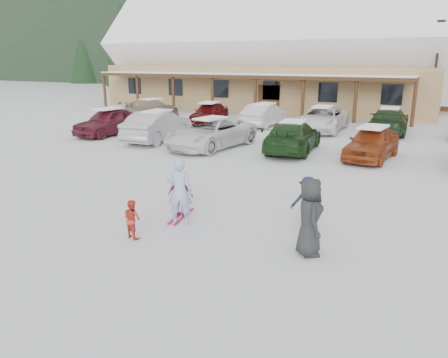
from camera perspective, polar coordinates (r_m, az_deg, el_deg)
The scene contains 22 objects.
ground at distance 11.54m, azimuth -3.60°, elevation -5.79°, with size 160.00×160.00×0.00m, color silver.
day_lodge at distance 39.93m, azimuth 5.89°, elevation 15.02°, with size 29.12×12.50×10.38m.
lamp_post at distance 33.48m, azimuth 25.95°, elevation 13.16°, with size 0.50×0.25×6.64m.
conifer_0 at distance 50.35m, azimuth -12.29°, elevation 16.81°, with size 4.40×4.40×10.20m.
conifer_2 at distance 62.40m, azimuth -8.10°, elevation 17.72°, with size 5.28×5.28×12.24m.
adult_skier at distance 11.24m, azimuth -5.82°, elevation -1.59°, with size 0.65×0.43×1.79m, color #98AEDA.
toddler_red at distance 10.70m, azimuth -11.90°, elevation -5.12°, with size 0.46×0.36×0.95m, color red.
child_navy at distance 11.38m, azimuth 10.85°, elevation -2.87°, with size 0.84×0.48×1.30m, color #1A1D41.
skis_child_navy at distance 11.60m, azimuth 10.69°, elevation -5.85°, with size 0.20×1.40×0.03m, color #A91839.
child_magenta at distance 11.86m, azimuth -5.70°, elevation -2.13°, with size 0.71×0.30×1.22m, color #A22A78.
skis_child_magenta at distance 12.05m, azimuth -5.63°, elevation -4.82°, with size 0.20×1.40×0.03m, color #A91839.
bystander_dark at distance 9.64m, azimuth 11.11°, elevation -4.90°, with size 0.85×0.55×1.74m, color #252528.
parked_car_0 at distance 25.63m, azimuth -14.78°, elevation 7.25°, with size 1.77×4.39×1.50m, color maroon.
parked_car_1 at distance 23.19m, azimuth -8.64°, elevation 6.86°, with size 1.67×4.78×1.57m, color #A6A6AA.
parked_car_2 at distance 21.15m, azimuth -1.73°, elevation 6.03°, with size 2.39×5.19×1.44m, color white.
parked_car_3 at distance 20.50m, azimuth 9.01°, elevation 5.51°, with size 1.98×4.87×1.41m, color #183815.
parked_car_4 at distance 19.76m, azimuth 18.76°, elevation 4.49°, with size 1.65×4.11×1.40m, color #963E1A.
parked_car_7 at distance 32.06m, azimuth -9.53°, elevation 9.01°, with size 1.97×4.86×1.41m, color gray.
parked_car_8 at distance 29.39m, azimuth -1.93°, elevation 8.62°, with size 1.64×4.08×1.39m, color #600D11.
parked_car_9 at distance 28.27m, azimuth 5.27°, elevation 8.35°, with size 1.52×4.37×1.44m, color silver.
parked_car_10 at distance 26.78m, azimuth 12.69°, elevation 7.67°, with size 2.42×5.26×1.46m, color white.
parked_car_11 at distance 27.02m, azimuth 20.73°, elevation 7.11°, with size 2.03×5.00×1.45m, color #1B3318.
Camera 1 is at (5.52, -9.24, 4.17)m, focal length 35.00 mm.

